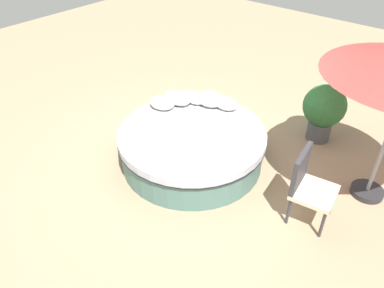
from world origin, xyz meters
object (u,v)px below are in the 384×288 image
object	(u,v)px
throw_pillow_4	(162,103)
planter	(324,109)
throw_pillow_0	(226,103)
throw_pillow_1	(210,99)
throw_pillow_3	(177,98)
patio_chair	(308,183)
throw_pillow_2	(194,97)
round_bed	(192,147)

from	to	relation	value
throw_pillow_4	planter	world-z (taller)	planter
throw_pillow_0	throw_pillow_4	bearing A→B (deg)	37.82
throw_pillow_1	throw_pillow_3	size ratio (longest dim) A/B	0.95
throw_pillow_0	patio_chair	size ratio (longest dim) A/B	0.41
throw_pillow_1	throw_pillow_4	xyz separation A→B (m)	(0.54, 0.56, -0.02)
throw_pillow_2	throw_pillow_3	distance (m)	0.27
throw_pillow_1	throw_pillow_3	bearing A→B (deg)	35.50
throw_pillow_0	throw_pillow_4	world-z (taller)	throw_pillow_0
throw_pillow_2	throw_pillow_3	xyz separation A→B (m)	(0.19, 0.20, 0.01)
round_bed	throw_pillow_1	distance (m)	0.92
throw_pillow_0	throw_pillow_2	distance (m)	0.54
throw_pillow_0	throw_pillow_4	distance (m)	1.01
throw_pillow_1	patio_chair	size ratio (longest dim) A/B	0.48
throw_pillow_1	patio_chair	world-z (taller)	patio_chair
throw_pillow_2	patio_chair	size ratio (longest dim) A/B	0.46
throw_pillow_0	throw_pillow_1	bearing A→B (deg)	12.72
round_bed	throw_pillow_3	world-z (taller)	throw_pillow_3
throw_pillow_4	planter	bearing A→B (deg)	-141.88
round_bed	patio_chair	xyz separation A→B (m)	(-1.79, -0.06, 0.28)
planter	patio_chair	bearing A→B (deg)	108.36
throw_pillow_0	throw_pillow_3	world-z (taller)	throw_pillow_3
throw_pillow_2	planter	bearing A→B (deg)	-146.73
patio_chair	throw_pillow_4	bearing A→B (deg)	-102.36
throw_pillow_2	throw_pillow_0	bearing A→B (deg)	-161.50
round_bed	planter	size ratio (longest dim) A/B	2.26
round_bed	throw_pillow_0	xyz separation A→B (m)	(0.02, -0.85, 0.36)
round_bed	patio_chair	distance (m)	1.81
throw_pillow_0	throw_pillow_3	size ratio (longest dim) A/B	0.81
throw_pillow_0	throw_pillow_3	bearing A→B (deg)	27.91
throw_pillow_2	patio_chair	world-z (taller)	patio_chair
throw_pillow_1	patio_chair	xyz separation A→B (m)	(-2.07, 0.74, -0.10)
planter	throw_pillow_3	bearing A→B (deg)	34.82
patio_chair	planter	distance (m)	1.85
patio_chair	planter	world-z (taller)	patio_chair
throw_pillow_2	patio_chair	distance (m)	2.40
throw_pillow_0	patio_chair	bearing A→B (deg)	156.18
throw_pillow_2	planter	xyz separation A→B (m)	(-1.73, -1.13, -0.08)
throw_pillow_0	throw_pillow_2	size ratio (longest dim) A/B	0.90
throw_pillow_4	throw_pillow_2	bearing A→B (deg)	-122.82
throw_pillow_2	planter	distance (m)	2.07
throw_pillow_1	throw_pillow_4	distance (m)	0.78
throw_pillow_0	throw_pillow_1	xyz separation A→B (m)	(0.26, 0.06, 0.01)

